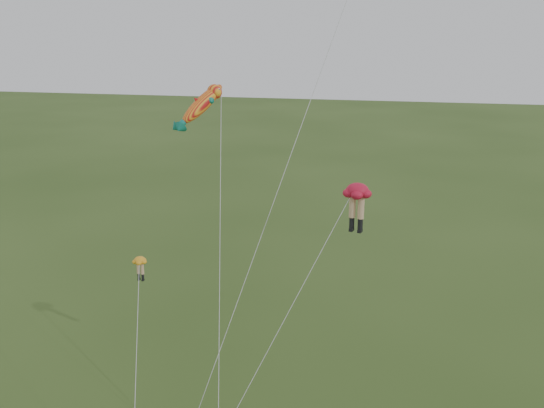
# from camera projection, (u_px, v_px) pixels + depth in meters

# --- Properties ---
(legs_kite_red_mid) EXTENTS (7.19, 5.65, 13.17)m
(legs_kite_red_mid) POSITION_uv_depth(u_px,v_px,m) (354.00, 199.00, 27.68)
(legs_kite_red_mid) COLOR red
(legs_kite_red_mid) RESTS_ON ground
(legs_kite_yellow) EXTENTS (3.17, 8.49, 8.59)m
(legs_kite_yellow) POSITION_uv_depth(u_px,v_px,m) (139.00, 279.00, 30.88)
(legs_kite_yellow) COLOR orange
(legs_kite_yellow) RESTS_ON ground
(fish_kite) EXTENTS (5.01, 11.65, 17.21)m
(fish_kite) POSITION_uv_depth(u_px,v_px,m) (202.00, 106.00, 33.33)
(fish_kite) COLOR #FFA820
(fish_kite) RESTS_ON ground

